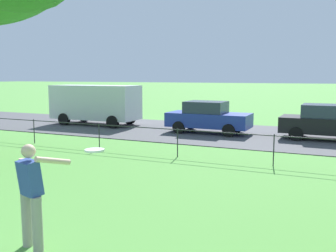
{
  "coord_description": "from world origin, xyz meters",
  "views": [
    {
      "loc": [
        3.32,
        0.63,
        2.76
      ],
      "look_at": [
        -0.3,
        8.64,
        1.59
      ],
      "focal_mm": 40.25,
      "sensor_mm": 36.0,
      "label": 1
    }
  ],
  "objects_px": {
    "person_thrower": "(31,193)",
    "car_black_right": "(328,122)",
    "panel_van_center": "(96,102)",
    "frisbee": "(95,150)",
    "car_blue_far_left": "(208,117)"
  },
  "relations": [
    {
      "from": "person_thrower",
      "to": "car_black_right",
      "type": "bearing_deg",
      "value": 73.16
    },
    {
      "from": "person_thrower",
      "to": "car_black_right",
      "type": "height_order",
      "value": "person_thrower"
    },
    {
      "from": "panel_van_center",
      "to": "car_black_right",
      "type": "relative_size",
      "value": 1.25
    },
    {
      "from": "frisbee",
      "to": "car_blue_far_left",
      "type": "bearing_deg",
      "value": 101.82
    },
    {
      "from": "panel_van_center",
      "to": "car_black_right",
      "type": "xyz_separation_m",
      "value": [
        12.22,
        -0.22,
        -0.49
      ]
    },
    {
      "from": "frisbee",
      "to": "person_thrower",
      "type": "bearing_deg",
      "value": 170.8
    },
    {
      "from": "panel_van_center",
      "to": "car_blue_far_left",
      "type": "height_order",
      "value": "panel_van_center"
    },
    {
      "from": "frisbee",
      "to": "panel_van_center",
      "type": "distance_m",
      "value": 16.71
    },
    {
      "from": "person_thrower",
      "to": "car_blue_far_left",
      "type": "distance_m",
      "value": 13.13
    },
    {
      "from": "person_thrower",
      "to": "panel_van_center",
      "type": "relative_size",
      "value": 0.34
    },
    {
      "from": "person_thrower",
      "to": "panel_van_center",
      "type": "bearing_deg",
      "value": 121.48
    },
    {
      "from": "frisbee",
      "to": "car_blue_far_left",
      "type": "relative_size",
      "value": 0.09
    },
    {
      "from": "person_thrower",
      "to": "car_black_right",
      "type": "relative_size",
      "value": 0.42
    },
    {
      "from": "person_thrower",
      "to": "car_blue_far_left",
      "type": "bearing_deg",
      "value": 96.06
    },
    {
      "from": "person_thrower",
      "to": "frisbee",
      "type": "relative_size",
      "value": 4.7
    }
  ]
}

